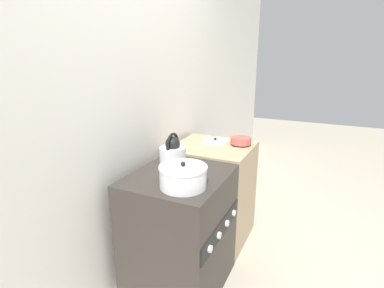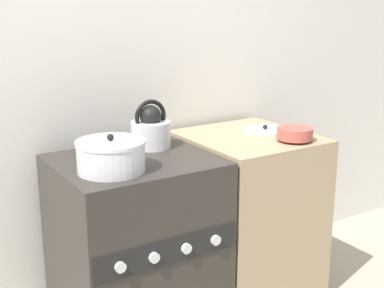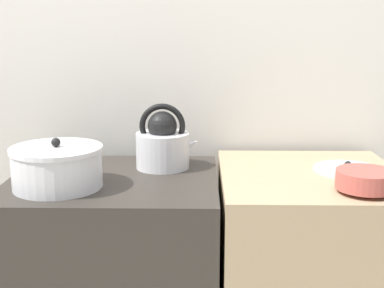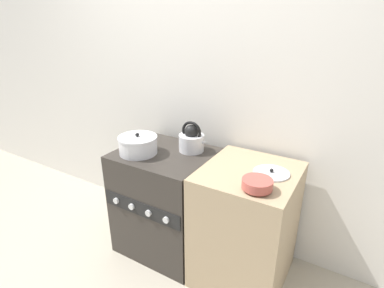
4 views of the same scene
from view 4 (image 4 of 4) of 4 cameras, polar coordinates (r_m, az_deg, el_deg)
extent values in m
plane|color=#B2A893|center=(2.47, -8.87, -22.03)|extent=(12.00, 12.00, 0.00)
cube|color=silver|center=(2.39, 0.18, 11.10)|extent=(7.00, 0.06, 2.50)
cube|color=#332D28|center=(2.39, -4.93, -10.74)|extent=(0.68, 0.59, 0.83)
cube|color=black|center=(2.14, -9.73, -12.12)|extent=(0.65, 0.01, 0.11)
cylinder|color=silver|center=(2.27, -14.27, -10.43)|extent=(0.04, 0.02, 0.04)
cylinder|color=silver|center=(2.18, -11.46, -11.62)|extent=(0.04, 0.02, 0.04)
cylinder|color=silver|center=(2.09, -8.32, -12.91)|extent=(0.04, 0.02, 0.04)
cylinder|color=silver|center=(2.02, -4.99, -14.22)|extent=(0.04, 0.02, 0.04)
cube|color=tan|center=(2.15, 10.15, -15.05)|extent=(0.59, 0.63, 0.84)
cylinder|color=silver|center=(2.19, -0.10, 0.23)|extent=(0.18, 0.18, 0.12)
sphere|color=black|center=(2.16, -0.11, 2.36)|extent=(0.10, 0.10, 0.10)
torus|color=black|center=(2.16, -0.11, 2.33)|extent=(0.16, 0.02, 0.16)
cone|color=silver|center=(2.14, 1.91, 0.23)|extent=(0.09, 0.04, 0.07)
cylinder|color=silver|center=(2.18, -10.23, -0.34)|extent=(0.27, 0.27, 0.11)
cylinder|color=silver|center=(2.16, -10.35, 1.22)|extent=(0.28, 0.28, 0.01)
sphere|color=black|center=(2.15, -10.38, 1.74)|extent=(0.03, 0.03, 0.03)
cylinder|color=#B75147|center=(1.73, 12.24, -8.36)|extent=(0.08, 0.08, 0.01)
cylinder|color=#B75147|center=(1.71, 12.33, -7.41)|extent=(0.17, 0.17, 0.05)
cylinder|color=silver|center=(1.92, 14.87, -5.34)|extent=(0.22, 0.22, 0.01)
sphere|color=black|center=(1.91, 14.92, -4.88)|extent=(0.02, 0.02, 0.02)
camera|label=1|loc=(2.88, -44.96, 13.19)|focal=28.00mm
camera|label=2|loc=(2.21, -68.93, 2.40)|focal=50.00mm
camera|label=3|loc=(0.99, -57.00, -12.00)|focal=50.00mm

